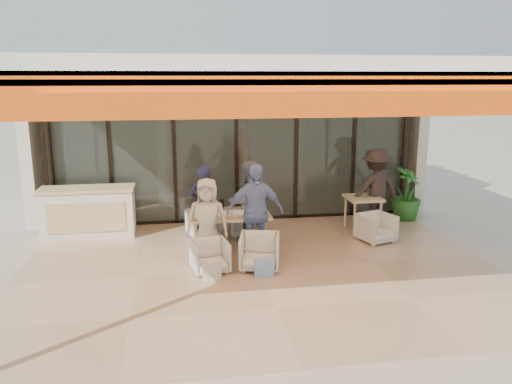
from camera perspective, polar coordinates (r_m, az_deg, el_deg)
ground at (r=8.55m, az=0.30°, el=-8.91°), size 70.00×70.00×0.00m
terrace_floor at (r=8.54m, az=0.30°, el=-8.88°), size 8.00×6.00×0.01m
terrace_structure at (r=7.67m, az=0.66°, el=13.45°), size 8.00×6.00×3.40m
glass_storefront at (r=11.01m, az=-2.26°, el=4.69°), size 8.08×0.10×3.20m
interior_block at (r=13.23m, az=-3.47°, el=8.82°), size 9.05×3.62×3.52m
host_counter at (r=10.61m, az=-18.61°, el=-2.20°), size 1.85×0.65×1.04m
dining_table at (r=9.22m, az=-3.19°, el=-2.77°), size 1.50×0.90×0.93m
chair_far_left at (r=10.20m, az=-6.04°, el=-3.49°), size 0.73×0.70×0.61m
chair_far_right at (r=10.27m, az=-1.35°, el=-3.24°), size 0.63×0.59×0.63m
chair_near_left at (r=8.40m, az=-5.30°, el=-7.17°), size 0.67×0.64×0.60m
chair_near_right at (r=8.48m, az=0.41°, el=-6.66°), size 0.77×0.74×0.67m
diner_navy at (r=9.59m, az=-5.93°, el=-1.60°), size 0.61×0.43×1.57m
diner_grey at (r=9.66m, az=-0.96°, el=-1.17°), size 0.97×0.86×1.65m
diner_cream at (r=8.73m, az=-5.58°, el=-3.27°), size 0.82×0.61×1.50m
diner_periwinkle at (r=8.79m, az=-0.12°, el=-2.31°), size 1.03×0.46×1.74m
tote_bag_cream at (r=8.07m, az=-5.08°, el=-9.02°), size 0.30×0.10×0.34m
tote_bag_blue at (r=8.17m, az=0.88°, el=-8.70°), size 0.30×0.10×0.34m
side_table at (r=10.70m, az=12.14°, el=-1.09°), size 0.70×0.70×0.74m
side_chair at (r=10.11m, az=13.58°, el=-3.87°), size 0.76×0.74×0.63m
standing_woman at (r=10.88m, az=13.47°, el=0.32°), size 1.23×0.85×1.74m
potted_palm at (r=11.77m, az=16.80°, el=-0.21°), size 0.97×0.97×1.22m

